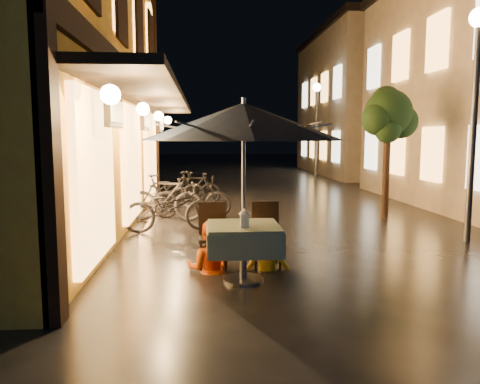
{
  "coord_description": "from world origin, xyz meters",
  "views": [
    {
      "loc": [
        -1.91,
        -6.22,
        1.96
      ],
      "look_at": [
        -1.38,
        0.53,
        1.15
      ],
      "focal_mm": 35.0,
      "sensor_mm": 36.0,
      "label": 1
    }
  ],
  "objects": [
    {
      "name": "ground",
      "position": [
        0.0,
        0.0,
        0.0
      ],
      "size": [
        90.0,
        90.0,
        0.0
      ],
      "primitive_type": "plane",
      "color": "black",
      "rests_on": "ground"
    },
    {
      "name": "west_building",
      "position": [
        -5.72,
        4.0,
        3.71
      ],
      "size": [
        5.9,
        11.4,
        7.4
      ],
      "color": "orange",
      "rests_on": "ground"
    },
    {
      "name": "east_building_far",
      "position": [
        7.49,
        18.0,
        3.66
      ],
      "size": [
        7.3,
        10.3,
        7.3
      ],
      "color": "#BAB195",
      "rests_on": "ground"
    },
    {
      "name": "street_tree",
      "position": [
        2.41,
        4.51,
        2.42
      ],
      "size": [
        1.43,
        1.2,
        3.15
      ],
      "color": "black",
      "rests_on": "ground"
    },
    {
      "name": "streetlamp_near",
      "position": [
        3.0,
        2.0,
        2.92
      ],
      "size": [
        0.36,
        0.36,
        4.23
      ],
      "color": "#59595E",
      "rests_on": "ground"
    },
    {
      "name": "streetlamp_far",
      "position": [
        3.0,
        14.0,
        2.92
      ],
      "size": [
        0.36,
        0.36,
        4.23
      ],
      "color": "#59595E",
      "rests_on": "ground"
    },
    {
      "name": "cafe_table",
      "position": [
        -1.38,
        -0.07,
        0.59
      ],
      "size": [
        0.99,
        0.99,
        0.78
      ],
      "color": "#59595E",
      "rests_on": "ground"
    },
    {
      "name": "patio_umbrella",
      "position": [
        -1.38,
        -0.07,
        2.15
      ],
      "size": [
        2.7,
        2.7,
        2.46
      ],
      "color": "#59595E",
      "rests_on": "ground"
    },
    {
      "name": "cafe_chair_left",
      "position": [
        -1.78,
        0.66,
        0.54
      ],
      "size": [
        0.42,
        0.42,
        0.97
      ],
      "color": "black",
      "rests_on": "ground"
    },
    {
      "name": "cafe_chair_right",
      "position": [
        -0.98,
        0.66,
        0.54
      ],
      "size": [
        0.42,
        0.42,
        0.97
      ],
      "color": "black",
      "rests_on": "ground"
    },
    {
      "name": "table_lantern",
      "position": [
        -1.38,
        -0.26,
        0.92
      ],
      "size": [
        0.16,
        0.16,
        0.25
      ],
      "color": "white",
      "rests_on": "cafe_table"
    },
    {
      "name": "person_orange",
      "position": [
        -1.83,
        0.48,
        0.71
      ],
      "size": [
        0.78,
        0.65,
        1.43
      ],
      "primitive_type": "imported",
      "rotation": [
        0.0,
        0.0,
        2.96
      ],
      "color": "#E95004",
      "rests_on": "ground"
    },
    {
      "name": "person_yellow",
      "position": [
        -0.98,
        0.49,
        0.68
      ],
      "size": [
        0.9,
        0.54,
        1.36
      ],
      "primitive_type": "imported",
      "rotation": [
        0.0,
        0.0,
        3.1
      ],
      "color": "gold",
      "rests_on": "ground"
    },
    {
      "name": "bicycle_0",
      "position": [
        -2.6,
        3.34,
        0.5
      ],
      "size": [
        2.0,
        1.01,
        1.0
      ],
      "primitive_type": "imported",
      "rotation": [
        0.0,
        0.0,
        1.76
      ],
      "color": "black",
      "rests_on": "ground"
    },
    {
      "name": "bicycle_1",
      "position": [
        -2.8,
        4.6,
        0.54
      ],
      "size": [
        1.86,
        0.84,
        1.08
      ],
      "primitive_type": "imported",
      "rotation": [
        0.0,
        0.0,
        1.38
      ],
      "color": "black",
      "rests_on": "ground"
    },
    {
      "name": "bicycle_2",
      "position": [
        -2.2,
        4.95,
        0.5
      ],
      "size": [
        1.94,
        0.75,
        1.0
      ],
      "primitive_type": "imported",
      "rotation": [
        0.0,
        0.0,
        1.53
      ],
      "color": "black",
      "rests_on": "ground"
    },
    {
      "name": "bicycle_3",
      "position": [
        -2.22,
        7.11,
        0.48
      ],
      "size": [
        1.64,
        0.67,
        0.95
      ],
      "primitive_type": "imported",
      "rotation": [
        0.0,
        0.0,
        1.71
      ],
      "color": "black",
      "rests_on": "ground"
    },
    {
      "name": "bicycle_4",
      "position": [
        -2.79,
        6.9,
        0.48
      ],
      "size": [
        1.95,
        1.13,
        0.97
      ],
      "primitive_type": "imported",
      "rotation": [
        0.0,
        0.0,
        1.85
      ],
      "color": "black",
      "rests_on": "ground"
    }
  ]
}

